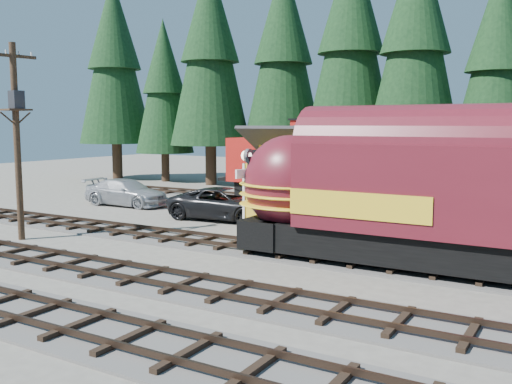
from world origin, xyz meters
The scene contains 9 objects.
ground centered at (0.00, 0.00, 0.00)m, with size 120.00×120.00×0.00m, color #6B665B.
track_spur centered at (-10.00, 18.00, 0.06)m, with size 32.00×3.20×0.33m.
depot centered at (0.00, 10.50, 2.96)m, with size 12.80×7.00×5.30m.
conifer_backdrop centered at (3.42, 24.38, 10.64)m, with size 80.62×22.99×17.03m.
locomotive centered at (4.35, 4.00, 2.67)m, with size 16.90×3.36×4.60m.
caboose centered at (-8.02, 18.00, 2.61)m, with size 10.13×2.94×5.27m.
utility_pole centered at (-13.75, 0.32, 5.14)m, with size 1.27×2.19×9.01m.
pickup_truck_a centered at (-8.62, 9.76, 0.90)m, with size 3.00×6.50×1.81m, color black.
pickup_truck_b centered at (-17.35, 11.07, 0.87)m, with size 2.43×5.98×1.74m, color #AAADB2.
Camera 1 is at (8.99, -16.57, 5.39)m, focal length 40.00 mm.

